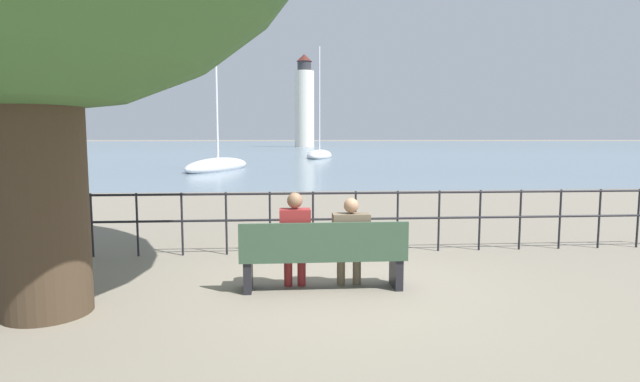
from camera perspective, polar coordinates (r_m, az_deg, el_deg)
name	(u,v)px	position (r m, az deg, el deg)	size (l,w,h in m)	color
ground_plane	(323,289)	(6.59, 0.34, -11.09)	(1000.00, 1000.00, 0.00)	gray
harbor_water	(283,144)	(168.08, -4.27, 5.40)	(600.00, 300.00, 0.01)	slate
park_bench	(323,256)	(6.41, 0.39, -7.46)	(2.12, 0.45, 0.90)	#334C38
seated_person_left	(295,237)	(6.41, -2.88, -5.23)	(0.39, 0.35, 1.26)	maroon
seated_person_right	(351,238)	(6.48, 3.52, -5.43)	(0.47, 0.35, 1.18)	brown
promenade_railing	(313,213)	(8.40, -0.80, -2.48)	(13.07, 0.04, 1.05)	black
sailboat_0	(218,166)	(31.19, -11.57, 2.83)	(4.26, 7.85, 7.80)	silver
sailboat_1	(319,155)	(49.16, -0.06, 4.14)	(3.73, 8.31, 11.06)	white
harbor_lighthouse	(304,104)	(110.81, -1.80, 9.90)	(4.26, 4.26, 20.07)	silver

